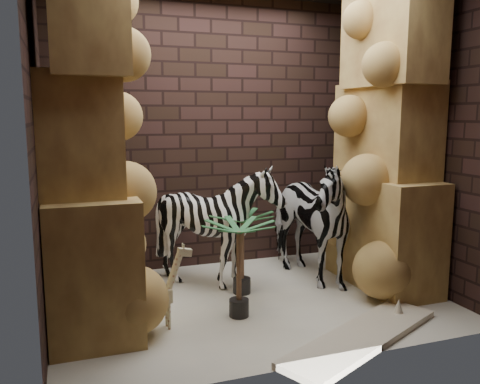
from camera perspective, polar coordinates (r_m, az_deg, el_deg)
name	(u,v)px	position (r m, az deg, el deg)	size (l,w,h in m)	color
floor	(251,301)	(4.70, 1.29, -12.46)	(3.50, 3.50, 0.00)	silver
wall_back	(212,134)	(5.57, -3.26, 6.70)	(3.50, 3.50, 0.00)	black
wall_front	(320,148)	(3.25, 9.26, 5.04)	(3.50, 3.50, 0.00)	black
wall_left	(38,143)	(4.10, -22.25, 5.27)	(3.00, 3.00, 0.00)	black
wall_right	(415,136)	(5.27, 19.55, 6.08)	(3.00, 3.00, 0.00)	black
rock_pillar_left	(86,142)	(4.10, -17.34, 5.53)	(0.68, 1.30, 3.00)	#D9B862
rock_pillar_right	(387,137)	(5.07, 16.63, 6.13)	(0.58, 1.25, 3.00)	#D9B862
zebra_right	(303,209)	(5.14, 7.29, -1.92)	(0.69, 1.28, 1.51)	white
zebra_left	(217,232)	(4.93, -2.70, -4.59)	(1.00, 1.24, 1.13)	white
giraffe_toy	(156,288)	(4.05, -9.65, -10.83)	(0.36, 0.12, 0.71)	beige
palm_front	(242,252)	(4.77, 0.22, -6.99)	(0.36, 0.36, 0.81)	#154023
palm_back	(239,269)	(4.23, -0.12, -8.85)	(0.36, 0.36, 0.84)	#154023
surfboard	(362,337)	(4.06, 13.91, -15.93)	(1.65, 0.40, 0.05)	beige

